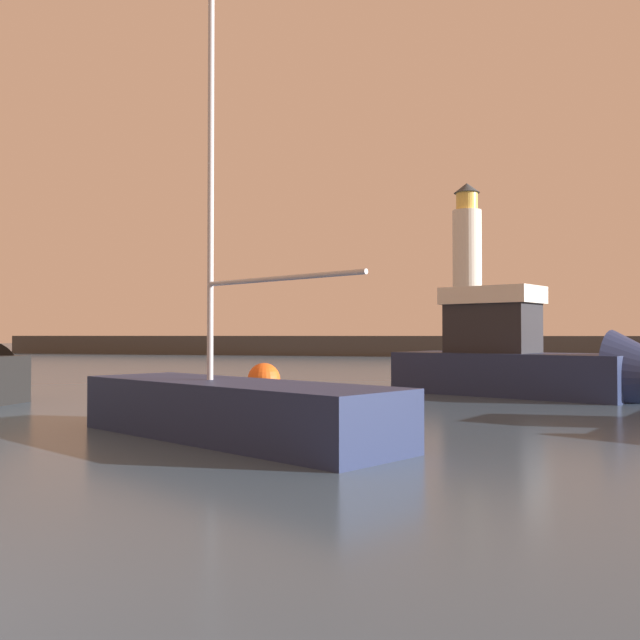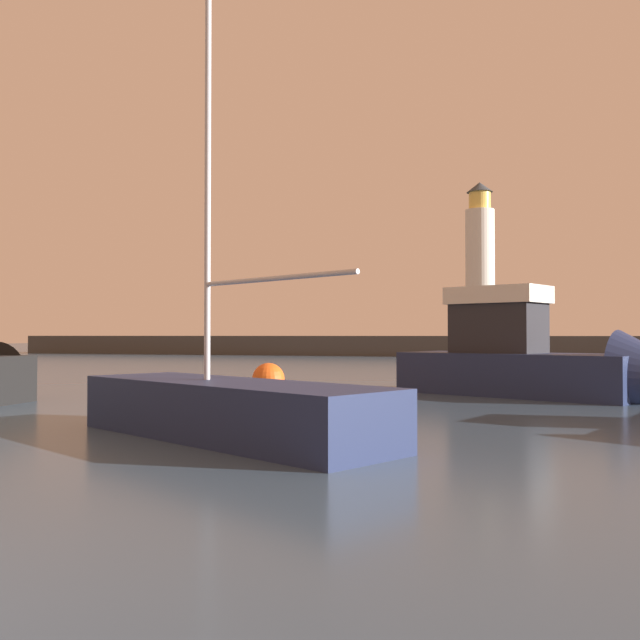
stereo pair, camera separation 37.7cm
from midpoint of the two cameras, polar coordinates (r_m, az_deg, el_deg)
ground_plane at (r=32.83m, az=8.20°, el=-4.55°), size 220.00×220.00×0.00m
breakwater at (r=62.89m, az=12.94°, el=-2.11°), size 92.72×4.40×1.82m
lighthouse at (r=63.18m, az=13.12°, el=4.56°), size 2.54×2.54×13.58m
motorboat_3 at (r=22.53m, az=19.21°, el=-3.42°), size 9.60×6.14×4.06m
sailboat_moored at (r=12.95m, az=-6.58°, el=-7.08°), size 7.16×4.96×11.18m
mooring_buoy at (r=22.00m, az=-3.75°, el=-4.86°), size 1.03×1.03×1.03m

